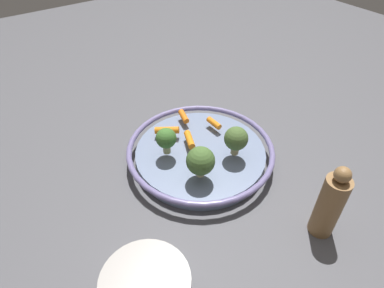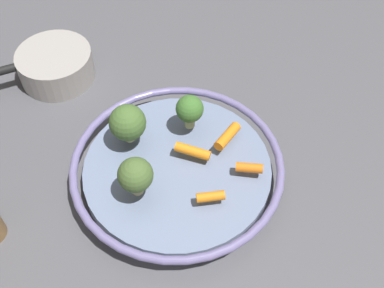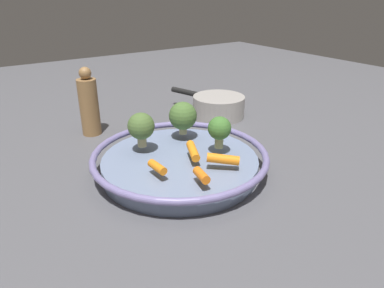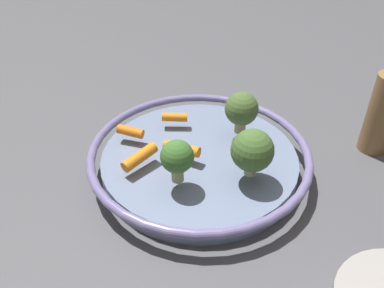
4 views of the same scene
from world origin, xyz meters
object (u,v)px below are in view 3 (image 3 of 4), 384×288
(pepper_mill, at_px, (89,105))
(broccoli_floret_small, at_px, (141,127))
(broccoli_floret_large, at_px, (219,129))
(baby_carrot_center, at_px, (223,159))
(broccoli_floret_edge, at_px, (183,116))
(saucepan, at_px, (218,106))
(baby_carrot_back, at_px, (193,151))
(baby_carrot_near_rim, at_px, (201,175))
(baby_carrot_right, at_px, (157,167))
(serving_bowl, at_px, (180,161))

(pepper_mill, bearing_deg, broccoli_floret_small, 96.37)
(broccoli_floret_large, relative_size, pepper_mill, 0.38)
(baby_carrot_center, bearing_deg, broccoli_floret_edge, -96.38)
(broccoli_floret_small, height_order, saucepan, broccoli_floret_small)
(pepper_mill, bearing_deg, broccoli_floret_large, 114.89)
(baby_carrot_back, xyz_separation_m, broccoli_floret_small, (0.06, -0.09, 0.03))
(baby_carrot_near_rim, xyz_separation_m, broccoli_floret_edge, (-0.08, -0.18, 0.03))
(baby_carrot_right, xyz_separation_m, saucepan, (-0.34, -0.26, -0.02))
(baby_carrot_right, height_order, saucepan, same)
(broccoli_floret_edge, bearing_deg, saucepan, -145.73)
(baby_carrot_center, height_order, pepper_mill, pepper_mill)
(broccoli_floret_small, xyz_separation_m, saucepan, (-0.31, -0.15, -0.06))
(pepper_mill, bearing_deg, baby_carrot_back, 105.25)
(baby_carrot_back, distance_m, baby_carrot_center, 0.06)
(baby_carrot_center, distance_m, saucepan, 0.38)
(baby_carrot_right, distance_m, broccoli_floret_large, 0.15)
(baby_carrot_center, xyz_separation_m, broccoli_floret_small, (0.09, -0.15, 0.03))
(serving_bowl, bearing_deg, broccoli_floret_large, 159.46)
(baby_carrot_near_rim, bearing_deg, broccoli_floret_edge, -114.36)
(baby_carrot_center, bearing_deg, serving_bowl, -66.70)
(serving_bowl, height_order, baby_carrot_near_rim, baby_carrot_near_rim)
(broccoli_floret_edge, bearing_deg, baby_carrot_center, 83.62)
(baby_carrot_back, xyz_separation_m, broccoli_floret_edge, (-0.04, -0.10, 0.03))
(baby_carrot_center, xyz_separation_m, baby_carrot_near_rim, (0.07, 0.02, -0.00))
(broccoli_floret_edge, relative_size, saucepan, 0.30)
(broccoli_floret_large, bearing_deg, baby_carrot_center, 57.67)
(baby_carrot_back, xyz_separation_m, baby_carrot_right, (0.09, 0.02, -0.00))
(baby_carrot_center, height_order, baby_carrot_near_rim, baby_carrot_center)
(baby_carrot_back, distance_m, broccoli_floret_small, 0.11)
(broccoli_floret_edge, bearing_deg, baby_carrot_near_rim, 65.64)
(baby_carrot_center, xyz_separation_m, pepper_mill, (0.11, -0.38, 0.02))
(baby_carrot_near_rim, bearing_deg, broccoli_floret_small, -83.43)
(baby_carrot_back, relative_size, broccoli_floret_small, 0.83)
(baby_carrot_near_rim, height_order, broccoli_floret_large, broccoli_floret_large)
(broccoli_floret_large, relative_size, saucepan, 0.27)
(baby_carrot_back, height_order, broccoli_floret_large, broccoli_floret_large)
(broccoli_floret_large, distance_m, saucepan, 0.31)
(baby_carrot_center, height_order, broccoli_floret_large, broccoli_floret_large)
(baby_carrot_back, relative_size, baby_carrot_center, 0.99)
(baby_carrot_back, bearing_deg, serving_bowl, -64.36)
(saucepan, bearing_deg, baby_carrot_center, 53.09)
(broccoli_floret_large, xyz_separation_m, pepper_mill, (0.15, -0.32, -0.01))
(saucepan, bearing_deg, pepper_mill, -12.68)
(baby_carrot_center, bearing_deg, broccoli_floret_small, -60.21)
(broccoli_floret_small, height_order, pepper_mill, pepper_mill)
(baby_carrot_center, height_order, saucepan, baby_carrot_center)
(baby_carrot_center, distance_m, broccoli_floret_large, 0.08)
(baby_carrot_center, height_order, broccoli_floret_small, broccoli_floret_small)
(baby_carrot_center, distance_m, broccoli_floret_small, 0.18)
(broccoli_floret_edge, height_order, pepper_mill, pepper_mill)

